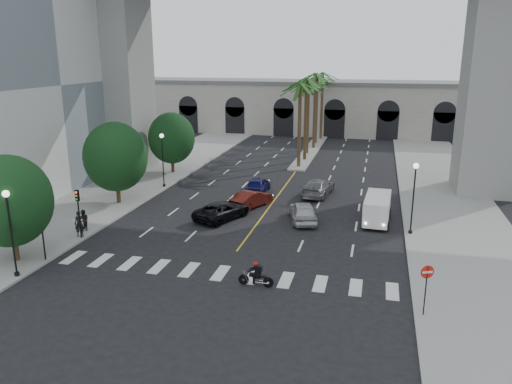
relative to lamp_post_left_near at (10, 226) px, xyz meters
name	(u,v)px	position (x,y,z in m)	size (l,w,h in m)	color
ground	(228,263)	(11.40, 5.00, -3.22)	(140.00, 140.00, 0.00)	black
sidewalk_left	(126,187)	(-3.60, 20.00, -3.15)	(8.00, 100.00, 0.15)	gray
sidewalk_right	(450,209)	(26.40, 20.00, -3.15)	(8.00, 100.00, 0.15)	gray
median	(310,151)	(11.40, 43.00, -3.12)	(2.00, 24.00, 0.20)	gray
pier_building	(325,107)	(11.40, 60.00, 1.04)	(71.00, 10.50, 8.50)	beige
palm_a	(300,88)	(11.40, 33.00, 5.88)	(3.20, 3.20, 10.30)	#47331E
palm_b	(307,83)	(11.50, 37.00, 6.15)	(3.20, 3.20, 10.60)	#47331E
palm_c	(309,85)	(11.20, 41.00, 5.69)	(3.20, 3.20, 10.10)	#47331E
palm_d	(316,78)	(11.55, 45.00, 6.43)	(3.20, 3.20, 10.90)	#47331E
palm_e	(317,80)	(11.30, 49.00, 5.97)	(3.20, 3.20, 10.40)	#47331E
palm_f	(323,76)	(11.60, 53.00, 6.24)	(3.20, 3.20, 10.70)	#47331E
street_tree_near	(9,201)	(-1.60, 2.00, 0.80)	(5.20, 5.20, 6.89)	#382616
street_tree_mid	(116,157)	(-1.60, 15.00, 0.99)	(5.44, 5.44, 7.21)	#382616
street_tree_far	(172,138)	(-1.60, 27.00, 0.68)	(5.04, 5.04, 6.68)	#382616
lamp_post_left_near	(10,226)	(0.00, 0.00, 0.00)	(0.40, 0.40, 5.35)	black
lamp_post_left_far	(163,156)	(0.00, 21.00, 0.00)	(0.40, 0.40, 5.35)	black
lamp_post_right	(414,192)	(22.80, 13.00, 0.00)	(0.40, 0.40, 5.35)	black
traffic_signal_near	(41,224)	(0.10, 2.50, -0.71)	(0.25, 0.18, 3.65)	black
traffic_signal_far	(78,206)	(0.10, 6.50, -0.71)	(0.25, 0.18, 3.65)	black
motorcycle_rider	(257,275)	(13.93, 2.36, -2.55)	(2.05, 0.55, 1.47)	black
car_a	(303,212)	(14.74, 14.21, -2.42)	(1.88, 4.68, 1.60)	#B5B6BA
car_b	(252,199)	(9.90, 16.96, -2.50)	(1.52, 4.35, 1.43)	#4F150F
car_c	(222,210)	(8.43, 13.26, -2.51)	(2.36, 5.11, 1.42)	black
car_d	(318,187)	(14.97, 21.92, -2.43)	(2.21, 5.43, 1.58)	slate
car_e	(258,185)	(9.34, 21.53, -2.47)	(1.78, 4.43, 1.51)	#10114E
cargo_van	(377,208)	(20.38, 15.30, -2.05)	(2.22, 5.03, 2.10)	white
pedestrian_a	(79,224)	(-0.10, 6.73, -2.14)	(0.68, 0.44, 1.85)	black
pedestrian_b	(84,220)	(-0.50, 7.88, -2.29)	(0.76, 0.59, 1.57)	black
do_not_enter_sign	(427,280)	(22.84, 0.96, -1.19)	(0.65, 0.29, 2.80)	black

